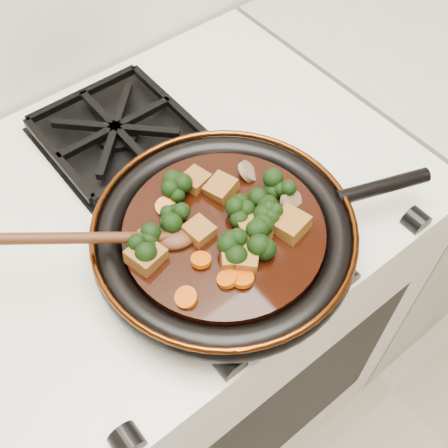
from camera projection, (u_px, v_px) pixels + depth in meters
stove at (183, 319)px, 1.23m from camera, size 0.76×0.60×0.90m
burner_grate_front at (223, 244)px, 0.79m from camera, size 0.23×0.23×0.03m
burner_grate_back at (116, 132)px, 0.91m from camera, size 0.23×0.23×0.03m
skillet at (225, 235)px, 0.76m from camera, size 0.47×0.36×0.05m
braising_sauce at (224, 233)px, 0.75m from camera, size 0.27×0.27×0.02m
tofu_cube_0 at (245, 257)px, 0.71m from camera, size 0.05×0.05×0.02m
tofu_cube_1 at (199, 231)px, 0.74m from camera, size 0.04×0.04×0.02m
tofu_cube_2 at (290, 225)px, 0.74m from camera, size 0.05×0.05×0.03m
tofu_cube_3 at (236, 255)px, 0.71m from camera, size 0.05×0.06×0.03m
tofu_cube_4 at (253, 227)px, 0.74m from camera, size 0.05×0.05×0.03m
tofu_cube_5 at (221, 188)px, 0.78m from camera, size 0.05×0.05×0.03m
tofu_cube_6 at (146, 256)px, 0.71m from camera, size 0.05×0.05×0.03m
tofu_cube_7 at (195, 180)px, 0.79m from camera, size 0.04×0.04×0.02m
broccoli_floret_0 at (282, 186)px, 0.77m from camera, size 0.09×0.08×0.07m
broccoli_floret_1 at (148, 247)px, 0.72m from camera, size 0.07×0.07×0.05m
broccoli_floret_2 at (263, 239)px, 0.72m from camera, size 0.08×0.08×0.05m
broccoli_floret_3 at (269, 200)px, 0.76m from camera, size 0.08×0.08×0.07m
broccoli_floret_4 at (239, 246)px, 0.72m from camera, size 0.07×0.08×0.06m
broccoli_floret_5 at (237, 211)px, 0.75m from camera, size 0.08×0.07×0.07m
broccoli_floret_6 at (174, 220)px, 0.74m from camera, size 0.08×0.08×0.07m
broccoli_floret_7 at (266, 219)px, 0.74m from camera, size 0.07×0.07×0.07m
broccoli_floret_8 at (180, 188)px, 0.77m from camera, size 0.08×0.09×0.07m
carrot_coin_0 at (227, 279)px, 0.70m from camera, size 0.03×0.03×0.02m
carrot_coin_1 at (186, 297)px, 0.68m from camera, size 0.03×0.03×0.02m
carrot_coin_2 at (242, 278)px, 0.70m from camera, size 0.03×0.03×0.01m
carrot_coin_3 at (201, 260)px, 0.71m from camera, size 0.03×0.03×0.01m
carrot_coin_4 at (173, 186)px, 0.78m from camera, size 0.03×0.03×0.01m
carrot_coin_5 at (165, 207)px, 0.76m from camera, size 0.03×0.03×0.02m
mushroom_slice_0 at (248, 172)px, 0.80m from camera, size 0.04×0.04×0.03m
mushroom_slice_1 at (149, 238)px, 0.73m from camera, size 0.04×0.04×0.03m
mushroom_slice_2 at (291, 201)px, 0.77m from camera, size 0.03×0.03×0.03m
wooden_spoon at (113, 238)px, 0.71m from camera, size 0.16×0.10×0.27m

